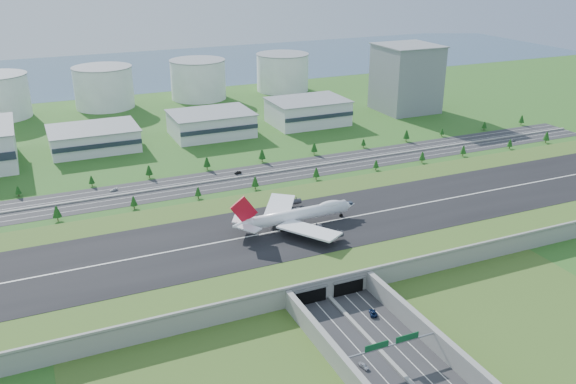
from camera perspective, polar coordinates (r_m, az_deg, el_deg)
name	(u,v)px	position (r m, az deg, el deg)	size (l,w,h in m)	color
ground	(281,246)	(288.66, -0.71, -5.10)	(1200.00, 1200.00, 0.00)	#2F591C
airfield_deck	(281,238)	(286.74, -0.70, -4.37)	(520.00, 100.00, 9.20)	gray
underpass_road	(398,362)	(212.76, 10.29, -15.38)	(38.80, 120.40, 8.00)	#28282B
sign_gantry_near	(392,346)	(213.54, 9.69, -14.00)	(38.70, 0.70, 9.80)	gray
north_expressway	(219,181)	(370.53, -6.50, 1.06)	(560.00, 36.00, 0.12)	#28282B
tree_row	(263,167)	(378.45, -2.40, 2.39)	(498.81, 48.69, 8.44)	#3D2819
hangar_mid_a	(94,139)	(446.04, -17.71, 4.78)	(58.00, 42.00, 15.00)	silver
hangar_mid_b	(211,124)	(461.35, -7.20, 6.33)	(58.00, 42.00, 17.00)	silver
hangar_mid_c	(308,112)	(488.98, 1.86, 7.51)	(58.00, 42.00, 19.00)	silver
office_tower	(406,78)	(536.13, 11.00, 10.38)	(46.00, 46.00, 55.00)	gray
fuel_tank_b	(104,88)	(562.16, -16.85, 9.33)	(50.00, 50.00, 35.00)	silver
fuel_tank_c	(198,80)	(578.28, -8.40, 10.36)	(50.00, 50.00, 35.00)	silver
fuel_tank_d	(283,73)	(606.01, -0.51, 11.12)	(50.00, 50.00, 35.00)	silver
bay_water	(115,71)	(735.44, -15.87, 10.84)	(1200.00, 260.00, 0.06)	#3A566E
boeing_747	(296,215)	(287.74, 0.79, -2.16)	(65.12, 61.52, 20.13)	white
car_0	(364,366)	(213.69, 7.09, -15.83)	(1.79, 4.45, 1.51)	silver
car_2	(373,313)	(240.36, 7.95, -11.12)	(2.61, 5.66, 1.57)	#0B1939
car_5	(238,173)	(380.16, -4.71, 1.81)	(1.66, 4.76, 1.57)	black
car_6	(512,140)	(473.55, 20.24, 4.58)	(2.30, 5.00, 1.39)	#B8B7BC
car_7	(114,190)	(366.81, -16.01, 0.22)	(1.95, 4.80, 1.39)	white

